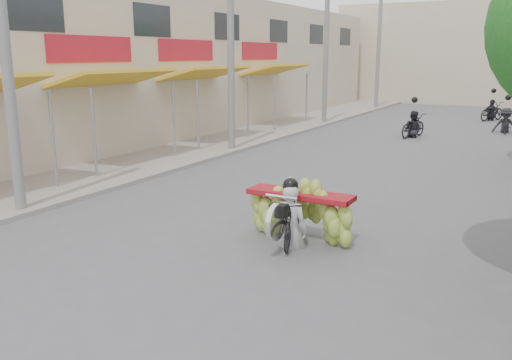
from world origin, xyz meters
name	(u,v)px	position (x,y,z in m)	size (l,w,h in m)	color
ground	(107,330)	(0.00, 0.00, 0.00)	(120.00, 120.00, 0.00)	#545459
sidewalk_left	(236,136)	(-7.00, 15.00, 0.06)	(4.00, 60.00, 0.12)	gray
shophouse_row_left	(126,65)	(-11.98, 13.98, 3.00)	(9.77, 40.00, 6.00)	#C0B198
far_building	(485,54)	(0.00, 38.00, 3.50)	(20.00, 6.00, 7.00)	#C0B198
utility_pole_near	(3,25)	(-5.40, 3.00, 4.03)	(0.60, 0.24, 8.00)	slate
utility_pole_mid	(231,37)	(-5.40, 12.00, 4.03)	(0.60, 0.24, 8.00)	slate
utility_pole_far	(326,42)	(-5.40, 21.00, 4.03)	(0.60, 0.24, 8.00)	slate
utility_pole_back	(379,45)	(-5.40, 30.00, 4.03)	(0.60, 0.24, 8.00)	slate
banana_motorbike	(295,205)	(0.72, 4.15, 0.72)	(2.20, 1.79, 2.17)	black
bg_motorbike_a	(413,120)	(-0.44, 18.64, 0.73)	(1.07, 1.87, 1.95)	black
bg_motorbike_b	(506,115)	(2.90, 21.93, 0.83)	(1.11, 1.91, 1.95)	black
bg_motorbike_c	(492,106)	(1.85, 26.70, 0.77)	(1.39, 1.88, 1.95)	black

